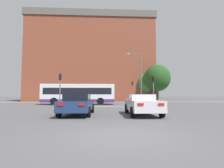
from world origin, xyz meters
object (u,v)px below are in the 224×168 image
traffic_light_far_left (78,89)px  street_lamp_junction (139,73)px  traffic_light_far_right (132,88)px  traffic_light_near_right (153,85)px  pedestrian_waiting (71,98)px  car_roadster_right (142,105)px  bus_crossing_lead (79,94)px  car_saloon_left (78,104)px  traffic_light_near_left (60,84)px

traffic_light_far_left → street_lamp_junction: 13.09m
traffic_light_far_right → traffic_light_near_right: bearing=-88.5°
traffic_light_far_left → pedestrian_waiting: bearing=-164.7°
car_roadster_right → traffic_light_near_right: (3.63, 9.77, 1.86)m
bus_crossing_lead → traffic_light_far_right: bearing=133.5°
bus_crossing_lead → pedestrian_waiting: bus_crossing_lead is taller
traffic_light_near_right → pedestrian_waiting: traffic_light_near_right is taller
traffic_light_near_right → car_saloon_left: bearing=-130.1°
traffic_light_far_right → street_lamp_junction: (-0.18, -7.08, 2.15)m
car_saloon_left → traffic_light_near_right: traffic_light_near_right is taller
traffic_light_far_right → pedestrian_waiting: traffic_light_far_right is taller
car_roadster_right → bus_crossing_lead: size_ratio=0.43×
traffic_light_far_left → traffic_light_near_right: bearing=-50.8°
bus_crossing_lead → traffic_light_near_right: size_ratio=2.73×
car_roadster_right → traffic_light_far_right: (3.29, 23.04, 2.09)m
bus_crossing_lead → traffic_light_near_left: size_ratio=2.59×
car_saloon_left → traffic_light_near_right: bearing=50.9°
traffic_light_near_right → street_lamp_junction: bearing=94.9°
traffic_light_far_right → traffic_light_far_left: bearing=178.4°
pedestrian_waiting → street_lamp_junction: bearing=-42.7°
car_roadster_right → traffic_light_far_left: (-7.43, 23.34, 1.83)m
car_roadster_right → traffic_light_near_left: bearing=128.8°
car_roadster_right → bus_crossing_lead: bus_crossing_lead is taller
pedestrian_waiting → traffic_light_near_right: bearing=-58.9°
traffic_light_near_right → traffic_light_near_left: bearing=179.9°
car_saloon_left → bus_crossing_lead: bearing=98.6°
car_roadster_right → traffic_light_far_left: size_ratio=1.17×
traffic_light_near_right → traffic_light_far_right: (-0.35, 13.27, 0.23)m
car_saloon_left → street_lamp_junction: size_ratio=0.57×
traffic_light_near_right → traffic_light_far_right: bearing=91.5°
bus_crossing_lead → street_lamp_junction: 9.94m
traffic_light_far_right → street_lamp_junction: size_ratio=0.51×
traffic_light_near_right → traffic_light_near_left: 11.33m
car_roadster_right → car_saloon_left: bearing=175.0°
car_saloon_left → traffic_light_far_right: bearing=72.6°
car_saloon_left → street_lamp_junction: bearing=65.7°
traffic_light_near_right → pedestrian_waiting: (-12.33, 13.22, -1.63)m
bus_crossing_lead → traffic_light_far_right: (9.35, 8.88, 1.22)m
traffic_light_near_left → pedestrian_waiting: size_ratio=2.51×
traffic_light_far_right → car_roadster_right: bearing=-98.1°
car_saloon_left → pedestrian_waiting: bearing=102.2°
traffic_light_near_right → pedestrian_waiting: bearing=133.0°
bus_crossing_lead → street_lamp_junction: size_ratio=1.26×
car_roadster_right → pedestrian_waiting: pedestrian_waiting is taller
traffic_light_far_right → street_lamp_junction: street_lamp_junction is taller
car_saloon_left → traffic_light_far_right: traffic_light_far_right is taller
traffic_light_far_right → pedestrian_waiting: bearing=-179.8°
car_saloon_left → traffic_light_far_left: 23.21m
car_roadster_right → traffic_light_far_left: 24.56m
car_roadster_right → street_lamp_junction: 16.80m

